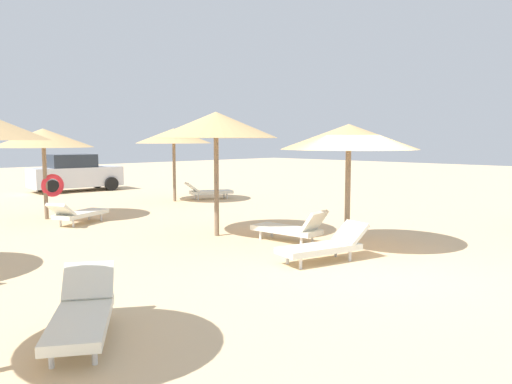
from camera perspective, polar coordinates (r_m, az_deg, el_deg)
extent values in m
plane|color=#DBBA8C|center=(9.88, 12.47, -8.24)|extent=(80.00, 80.00, 0.00)
cylinder|color=#75604C|center=(11.11, 10.38, -0.61)|extent=(0.12, 0.12, 2.29)
cone|color=tan|center=(11.04, 10.51, 6.21)|extent=(2.98, 2.98, 0.54)
cylinder|color=#75604C|center=(19.73, -9.28, 2.36)|extent=(0.12, 0.12, 2.36)
cone|color=tan|center=(19.69, -9.35, 6.32)|extent=(2.93, 2.93, 0.57)
cylinder|color=#75604C|center=(16.36, -22.86, 1.08)|extent=(0.12, 0.12, 2.27)
cone|color=tan|center=(16.31, -23.05, 5.68)|extent=(2.91, 2.91, 0.56)
torus|color=red|center=(16.46, -22.13, 0.69)|extent=(0.70, 0.16, 0.70)
cylinder|color=#75604C|center=(12.47, -4.52, 0.76)|extent=(0.12, 0.12, 2.54)
cone|color=tan|center=(12.42, -4.58, 7.62)|extent=(3.05, 3.05, 0.64)
cube|color=silver|center=(9.94, 7.20, -6.40)|extent=(1.80, 1.03, 0.12)
cube|color=silver|center=(10.40, 10.71, -4.55)|extent=(0.61, 0.73, 0.43)
cylinder|color=silver|center=(10.52, 9.05, -6.69)|extent=(0.06, 0.06, 0.22)
cylinder|color=silver|center=(10.19, 10.64, -7.13)|extent=(0.06, 0.06, 0.22)
cylinder|color=silver|center=(9.81, 3.60, -7.55)|extent=(0.06, 0.06, 0.22)
cylinder|color=silver|center=(9.46, 5.11, -8.07)|extent=(0.06, 0.06, 0.22)
cube|color=silver|center=(20.39, -5.10, -0.01)|extent=(1.81, 1.28, 0.12)
cube|color=silver|center=(20.17, -7.30, 0.54)|extent=(0.71, 0.78, 0.39)
cylinder|color=silver|center=(20.04, -6.59, -0.62)|extent=(0.06, 0.06, 0.22)
cylinder|color=silver|center=(20.47, -6.88, -0.48)|extent=(0.06, 0.06, 0.22)
cylinder|color=silver|center=(20.36, -3.30, -0.48)|extent=(0.06, 0.06, 0.22)
cylinder|color=silver|center=(20.78, -3.66, -0.35)|extent=(0.06, 0.06, 0.22)
cube|color=silver|center=(15.24, -19.25, -2.36)|extent=(1.81, 1.28, 0.12)
cube|color=silver|center=(14.62, -21.30, -1.89)|extent=(0.71, 0.78, 0.39)
cylinder|color=silver|center=(14.67, -20.08, -3.37)|extent=(0.06, 0.06, 0.22)
cylinder|color=silver|center=(14.97, -21.35, -3.24)|extent=(0.06, 0.06, 0.22)
cylinder|color=silver|center=(15.59, -17.18, -2.74)|extent=(0.06, 0.06, 0.22)
cylinder|color=silver|center=(15.86, -18.44, -2.63)|extent=(0.06, 0.06, 0.22)
cube|color=silver|center=(6.43, -19.33, -13.68)|extent=(1.47, 1.77, 0.12)
cube|color=silver|center=(7.11, -18.53, -9.58)|extent=(0.78, 0.72, 0.45)
cylinder|color=silver|center=(7.07, -20.43, -13.34)|extent=(0.06, 0.06, 0.22)
cylinder|color=silver|center=(7.02, -16.78, -13.37)|extent=(0.06, 0.06, 0.22)
cylinder|color=silver|center=(5.97, -22.27, -17.09)|extent=(0.06, 0.06, 0.22)
cylinder|color=silver|center=(5.91, -17.88, -17.19)|extent=(0.06, 0.06, 0.22)
cube|color=silver|center=(11.92, 3.42, -4.29)|extent=(0.79, 1.75, 0.12)
cube|color=silver|center=(11.41, 6.65, -3.33)|extent=(0.67, 0.44, 0.50)
cylinder|color=silver|center=(11.78, 6.41, -5.28)|extent=(0.06, 0.06, 0.22)
cylinder|color=silver|center=(11.43, 5.17, -5.62)|extent=(0.06, 0.06, 0.22)
cylinder|color=silver|center=(12.48, 1.81, -4.61)|extent=(0.06, 0.06, 0.22)
cylinder|color=silver|center=(12.14, 0.52, -4.90)|extent=(0.06, 0.06, 0.22)
cube|color=silver|center=(24.90, -19.82, 1.65)|extent=(4.14, 2.07, 0.90)
cube|color=#262D38|center=(24.79, -20.32, 3.35)|extent=(2.14, 1.74, 0.60)
cylinder|color=black|center=(26.22, -17.66, 1.16)|extent=(0.66, 0.28, 0.64)
cylinder|color=black|center=(24.59, -16.14, 0.90)|extent=(0.66, 0.28, 0.64)
cylinder|color=black|center=(25.35, -23.33, 0.79)|extent=(0.66, 0.28, 0.64)
cylinder|color=black|center=(23.67, -22.16, 0.50)|extent=(0.66, 0.28, 0.64)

